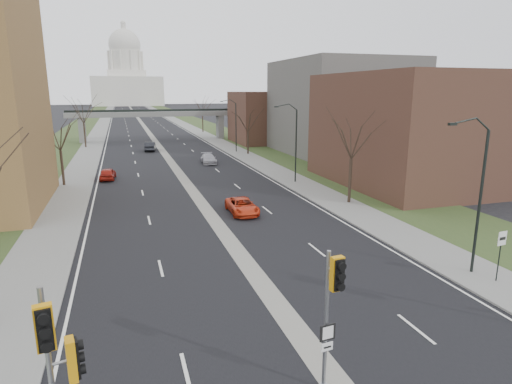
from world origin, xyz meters
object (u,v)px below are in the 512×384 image
car_left_near (108,174)px  car_right_mid (209,159)px  speed_limit_sign (501,247)px  signal_pole_left (57,357)px  signal_pole_median (332,299)px  car_right_near (242,206)px  car_left_far (150,146)px

car_left_near → car_right_mid: bearing=-145.5°
speed_limit_sign → car_right_mid: size_ratio=0.59×
signal_pole_left → speed_limit_sign: signal_pole_left is taller
car_right_mid → speed_limit_sign: bearing=-76.7°
signal_pole_median → car_right_near: (3.21, 22.29, -2.92)m
signal_pole_left → car_right_near: (11.29, 22.95, -2.90)m
signal_pole_median → car_left_near: (-7.97, 40.77, -2.87)m
car_left_far → car_right_mid: car_left_far is taller
signal_pole_median → car_left_far: (-1.47, 64.61, -2.78)m
car_left_near → speed_limit_sign: bearing=124.7°
car_left_near → car_right_near: size_ratio=0.88×
signal_pole_median → car_left_near: 41.64m
speed_limit_sign → car_left_near: speed_limit_sign is taller
speed_limit_sign → car_left_near: bearing=113.9°
car_right_mid → car_left_far: bearing=117.8°
car_left_far → car_right_near: 42.58m
car_left_far → car_right_mid: 17.54m
signal_pole_left → car_right_mid: size_ratio=1.14×
speed_limit_sign → car_left_near: (-20.63, 35.59, -1.35)m
signal_pole_median → speed_limit_sign: bearing=16.1°
signal_pole_left → speed_limit_sign: 21.60m
car_left_near → car_left_far: 24.72m
car_left_near → car_right_mid: 15.62m
signal_pole_left → car_left_near: size_ratio=1.32×
speed_limit_sign → car_right_near: bearing=112.7°
speed_limit_sign → car_left_far: bearing=97.1°
car_right_near → car_right_mid: (2.37, 26.26, 0.04)m
signal_pole_left → car_right_mid: signal_pole_left is taller
car_right_near → car_right_mid: size_ratio=0.98×
signal_pole_left → car_right_mid: (13.66, 49.21, -2.86)m
signal_pole_median → car_right_mid: (5.58, 48.55, -2.88)m
car_left_near → signal_pole_median: bearing=105.7°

